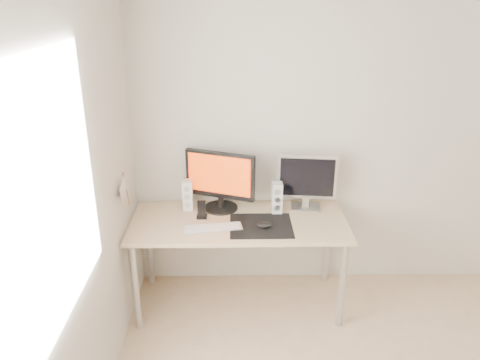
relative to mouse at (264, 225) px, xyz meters
name	(u,v)px	position (x,y,z in m)	size (l,w,h in m)	color
wall_back	(357,138)	(0.75, 0.49, 0.50)	(3.50, 3.50, 0.00)	beige
wall_left	(50,259)	(-1.00, -1.26, 0.50)	(3.50, 3.50, 0.00)	beige
window_pane	(44,206)	(-0.99, -1.26, 0.75)	(1.30, 1.30, 0.00)	white
mousepad	(261,226)	(-0.02, 0.03, -0.02)	(0.45, 0.40, 0.00)	black
mouse	(264,225)	(0.00, 0.00, 0.00)	(0.11, 0.07, 0.04)	black
desk	(239,229)	(-0.18, 0.12, -0.10)	(1.60, 0.70, 0.73)	#D1B587
main_monitor	(220,179)	(-0.32, 0.32, 0.23)	(0.53, 0.34, 0.47)	black
second_monitor	(307,180)	(0.34, 0.33, 0.22)	(0.45, 0.18, 0.43)	#B0B1B3
speaker_left	(188,195)	(-0.57, 0.32, 0.10)	(0.08, 0.09, 0.24)	white
speaker_right	(277,198)	(0.11, 0.26, 0.10)	(0.08, 0.09, 0.24)	white
keyboard	(213,228)	(-0.37, -0.01, -0.02)	(0.43, 0.18, 0.02)	silver
phone_dock	(202,213)	(-0.46, 0.17, 0.02)	(0.08, 0.07, 0.14)	black
pennant	(124,189)	(-0.97, -0.02, 0.29)	(0.01, 0.23, 0.29)	#A57F54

